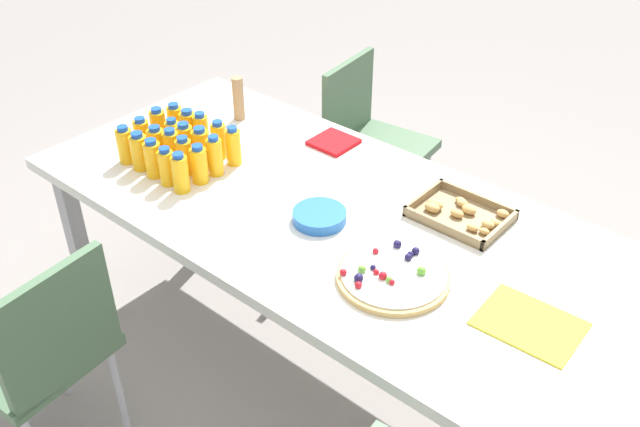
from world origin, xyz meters
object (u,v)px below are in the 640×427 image
object	(u,v)px
paper_folder	(529,324)
juice_bottle_13	(201,148)
juice_bottle_1	(139,152)
cardboard_tube	(238,99)
juice_bottle_17	(201,133)
juice_bottle_18	(218,140)
juice_bottle_2	(153,159)
juice_bottle_19	(233,147)
juice_bottle_4	(180,173)
juice_bottle_7	(172,149)
juice_bottle_14	(215,156)
juice_bottle_15	(175,122)
juice_bottle_16	(189,129)
party_table	(341,230)
juice_bottle_6	(157,144)
juice_bottle_8	(184,157)
napkin_stack	(334,142)
chair_far_left	(369,135)
juice_bottle_10	(159,128)
juice_bottle_3	(167,167)
juice_bottle_0	(125,145)
juice_bottle_5	(142,136)
juice_bottle_12	(185,142)
chair_near_left	(42,348)
juice_bottle_11	(173,137)
snack_tray	(461,214)
juice_bottle_9	(199,165)
fruit_pizza	(393,275)

from	to	relation	value
paper_folder	juice_bottle_13	bearing A→B (deg)	-179.54
juice_bottle_1	cardboard_tube	size ratio (longest dim) A/B	0.81
juice_bottle_17	juice_bottle_18	xyz separation A→B (m)	(0.08, 0.00, -0.00)
juice_bottle_2	juice_bottle_19	distance (m)	0.27
juice_bottle_4	juice_bottle_7	bearing A→B (deg)	149.75
juice_bottle_14	juice_bottle_15	world-z (taller)	juice_bottle_14
juice_bottle_16	juice_bottle_19	size ratio (longest dim) A/B	0.99
party_table	juice_bottle_6	bearing A→B (deg)	-167.47
juice_bottle_8	napkin_stack	xyz separation A→B (m)	(0.26, 0.49, -0.06)
chair_far_left	juice_bottle_10	distance (m)	1.01
juice_bottle_3	juice_bottle_15	xyz separation A→B (m)	(-0.23, 0.23, 0.00)
juice_bottle_18	napkin_stack	xyz separation A→B (m)	(0.25, 0.34, -0.06)
juice_bottle_18	napkin_stack	bearing A→B (deg)	53.40
juice_bottle_0	juice_bottle_5	size ratio (longest dim) A/B	1.00
juice_bottle_12	juice_bottle_17	xyz separation A→B (m)	(-0.00, 0.08, 0.00)
party_table	juice_bottle_0	distance (m)	0.83
chair_near_left	napkin_stack	bearing A→B (deg)	-12.78
juice_bottle_18	chair_far_left	bearing A→B (deg)	86.59
juice_bottle_11	juice_bottle_19	distance (m)	0.24
snack_tray	party_table	bearing A→B (deg)	-141.98
juice_bottle_1	juice_bottle_16	world-z (taller)	juice_bottle_16
chair_near_left	juice_bottle_8	size ratio (longest dim) A/B	5.80
juice_bottle_1	juice_bottle_15	xyz separation A→B (m)	(-0.07, 0.22, 0.00)
juice_bottle_4	juice_bottle_15	world-z (taller)	same
juice_bottle_4	juice_bottle_15	size ratio (longest dim) A/B	1.01
juice_bottle_15	paper_folder	distance (m)	1.48
party_table	chair_far_left	size ratio (longest dim) A/B	2.62
juice_bottle_1	juice_bottle_13	size ratio (longest dim) A/B	0.94
napkin_stack	juice_bottle_5	bearing A→B (deg)	-134.28
juice_bottle_2	juice_bottle_3	size ratio (longest dim) A/B	1.02
juice_bottle_9	fruit_pizza	world-z (taller)	juice_bottle_9
juice_bottle_6	snack_tray	world-z (taller)	juice_bottle_6
juice_bottle_2	juice_bottle_9	world-z (taller)	same
juice_bottle_3	fruit_pizza	xyz separation A→B (m)	(0.87, 0.08, -0.05)
party_table	paper_folder	distance (m)	0.69
juice_bottle_12	cardboard_tube	size ratio (longest dim) A/B	0.81
juice_bottle_3	juice_bottle_16	distance (m)	0.27
snack_tray	paper_folder	size ratio (longest dim) A/B	1.12
juice_bottle_2	juice_bottle_11	xyz separation A→B (m)	(-0.07, 0.15, -0.00)
juice_bottle_11	fruit_pizza	bearing A→B (deg)	-3.81
napkin_stack	juice_bottle_0	bearing A→B (deg)	-129.68
juice_bottle_7	paper_folder	world-z (taller)	juice_bottle_7
chair_far_left	juice_bottle_17	size ratio (longest dim) A/B	5.52
chair_near_left	juice_bottle_10	distance (m)	0.89
chair_far_left	juice_bottle_19	world-z (taller)	juice_bottle_19
juice_bottle_16	juice_bottle_19	xyz separation A→B (m)	(0.22, 0.01, 0.00)
juice_bottle_18	juice_bottle_19	xyz separation A→B (m)	(0.07, -0.00, 0.00)
juice_bottle_11	juice_bottle_7	bearing A→B (deg)	-42.19
chair_near_left	juice_bottle_3	distance (m)	0.69
juice_bottle_15	snack_tray	distance (m)	1.11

